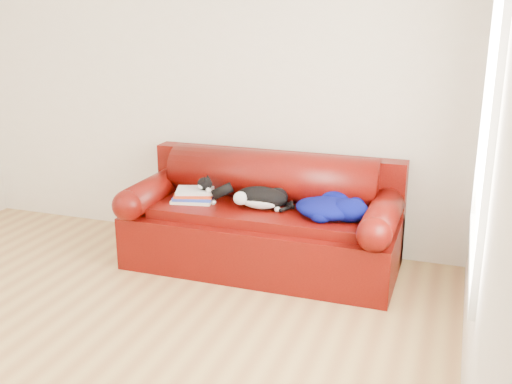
{
  "coord_description": "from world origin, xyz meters",
  "views": [
    {
      "loc": [
        2.13,
        -2.68,
        1.95
      ],
      "look_at": [
        0.71,
        1.35,
        0.66
      ],
      "focal_mm": 42.0,
      "sensor_mm": 36.0,
      "label": 1
    }
  ],
  "objects_px": {
    "book_stack": "(194,195)",
    "blanket": "(330,207)",
    "sofa_base": "(262,238)",
    "cat": "(260,198)"
  },
  "relations": [
    {
      "from": "book_stack",
      "to": "cat",
      "type": "bearing_deg",
      "value": -0.08
    },
    {
      "from": "sofa_base",
      "to": "cat",
      "type": "relative_size",
      "value": 3.58
    },
    {
      "from": "book_stack",
      "to": "blanket",
      "type": "relative_size",
      "value": 0.59
    },
    {
      "from": "sofa_base",
      "to": "cat",
      "type": "distance_m",
      "value": 0.35
    },
    {
      "from": "book_stack",
      "to": "blanket",
      "type": "distance_m",
      "value": 1.1
    },
    {
      "from": "sofa_base",
      "to": "cat",
      "type": "bearing_deg",
      "value": -87.02
    },
    {
      "from": "sofa_base",
      "to": "book_stack",
      "type": "relative_size",
      "value": 5.89
    },
    {
      "from": "sofa_base",
      "to": "blanket",
      "type": "distance_m",
      "value": 0.65
    },
    {
      "from": "book_stack",
      "to": "blanket",
      "type": "bearing_deg",
      "value": -0.58
    },
    {
      "from": "book_stack",
      "to": "cat",
      "type": "height_order",
      "value": "cat"
    }
  ]
}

